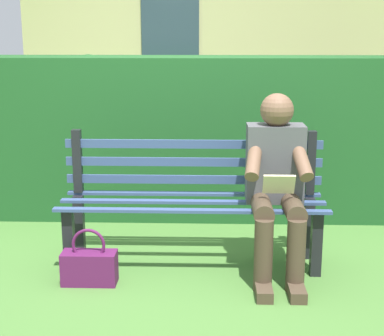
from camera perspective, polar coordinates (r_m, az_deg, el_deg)
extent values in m
plane|color=#477533|center=(4.05, 0.05, -9.57)|extent=(60.00, 60.00, 0.00)
cube|color=black|center=(3.88, 12.28, -7.36)|extent=(0.07, 0.07, 0.44)
cube|color=black|center=(3.93, -12.17, -7.08)|extent=(0.07, 0.07, 0.44)
cube|color=black|center=(4.17, 11.54, -5.89)|extent=(0.07, 0.07, 0.44)
cube|color=black|center=(4.21, -11.17, -5.66)|extent=(0.07, 0.07, 0.44)
cube|color=#384C7A|center=(4.09, 0.14, -2.58)|extent=(1.80, 0.06, 0.02)
cube|color=#384C7A|center=(3.89, 0.05, -3.39)|extent=(1.80, 0.06, 0.02)
cube|color=#384C7A|center=(3.70, -0.05, -4.29)|extent=(1.80, 0.06, 0.02)
cube|color=black|center=(4.08, 11.75, 0.51)|extent=(0.06, 0.06, 0.45)
cube|color=black|center=(4.13, -11.34, 0.68)|extent=(0.06, 0.06, 0.45)
cube|color=#384C7A|center=(4.05, 0.14, -1.15)|extent=(1.80, 0.02, 0.06)
cube|color=#384C7A|center=(4.02, 0.14, 0.61)|extent=(1.80, 0.02, 0.06)
cube|color=#384C7A|center=(4.00, 0.14, 2.40)|extent=(1.80, 0.02, 0.06)
cube|color=#4C4C51|center=(3.87, 8.26, 0.49)|extent=(0.38, 0.22, 0.52)
sphere|color=brown|center=(3.79, 8.47, 5.73)|extent=(0.22, 0.22, 0.22)
cylinder|color=#473828|center=(3.74, 10.01, -3.82)|extent=(0.13, 0.42, 0.13)
cylinder|color=#473828|center=(3.72, 6.95, -3.82)|extent=(0.13, 0.42, 0.13)
cylinder|color=#473828|center=(3.63, 10.31, -8.61)|extent=(0.12, 0.12, 0.46)
cylinder|color=#473828|center=(3.60, 7.12, -8.64)|extent=(0.12, 0.12, 0.46)
cube|color=#473828|center=(3.63, 10.36, -11.97)|extent=(0.10, 0.24, 0.07)
cube|color=#473828|center=(3.61, 7.15, -12.02)|extent=(0.10, 0.24, 0.07)
cylinder|color=brown|center=(3.74, 10.80, 0.91)|extent=(0.14, 0.32, 0.26)
cylinder|color=brown|center=(3.70, 6.21, 0.95)|extent=(0.14, 0.32, 0.26)
cube|color=beige|center=(3.63, 8.65, -1.61)|extent=(0.20, 0.07, 0.13)
cube|color=#1E5123|center=(5.06, 3.92, 3.19)|extent=(5.03, 0.73, 1.38)
sphere|color=#1E5123|center=(5.18, -10.19, 7.88)|extent=(0.58, 0.58, 0.58)
cube|color=#334756|center=(9.17, -2.19, 13.88)|extent=(0.90, 0.04, 1.20)
cube|color=#59194C|center=(3.77, -10.18, -9.77)|extent=(0.35, 0.15, 0.21)
torus|color=#59194C|center=(3.72, -10.28, -7.55)|extent=(0.22, 0.02, 0.22)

